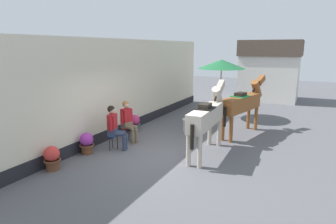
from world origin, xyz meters
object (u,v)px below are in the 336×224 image
Objects in this scene: seated_visitor_far at (128,119)px; flower_planter_inner_near at (87,143)px; cafe_parasol at (222,65)px; spare_stool_white at (187,120)px; saddled_horse_far at (243,103)px; flower_planter_nearest at (52,158)px; saddled_horse_near at (207,116)px; seated_visitor_near at (114,125)px; flower_planter_farthest at (135,123)px.

seated_visitor_far reaches higher than flower_planter_inner_near.
cafe_parasol reaches higher than spare_stool_white.
saddled_horse_far reaches higher than flower_planter_nearest.
saddled_horse_near is 3.65m from flower_planter_inner_near.
saddled_horse_near is 4.99m from cafe_parasol.
spare_stool_white is (-0.48, -2.76, -1.96)m from cafe_parasol.
flower_planter_nearest is at bearing -99.18° from seated_visitor_far.
cafe_parasol is 3.42m from spare_stool_white.
seated_visitor_near is 2.09m from flower_planter_nearest.
saddled_horse_far is 4.59× the size of flower_planter_farthest.
flower_planter_nearest is at bearing -109.32° from spare_stool_white.
seated_visitor_near is 0.46× the size of saddled_horse_near.
flower_planter_farthest is 1.97m from spare_stool_white.
seated_visitor_far reaches higher than spare_stool_white.
cafe_parasol reaches higher than seated_visitor_near.
saddled_horse_far is 1.14× the size of cafe_parasol.
flower_planter_nearest is (-0.53, -1.97, -0.44)m from seated_visitor_near.
saddled_horse_far reaches higher than seated_visitor_near.
seated_visitor_near is at bearing -112.11° from spare_stool_white.
spare_stool_white is (1.18, 2.90, -0.38)m from seated_visitor_near.
saddled_horse_near is 4.68× the size of flower_planter_inner_near.
flower_planter_nearest and flower_planter_inner_near have the same top height.
saddled_horse_near is 4.68× the size of flower_planter_farthest.
cafe_parasol is at bearing 101.83° from saddled_horse_near.
saddled_horse_far is at bearing 55.49° from flower_planter_nearest.
flower_planter_farthest is (-0.47, 1.12, -0.44)m from seated_visitor_far.
flower_planter_nearest is at bearing -105.99° from cafe_parasol.
seated_visitor_far is 2.17× the size of flower_planter_nearest.
flower_planter_farthest is at bearing -120.68° from cafe_parasol.
flower_planter_nearest is (-0.45, -2.81, -0.44)m from seated_visitor_far.
cafe_parasol is at bearing 80.17° from spare_stool_white.
cafe_parasol is (1.73, 4.82, 1.59)m from seated_visitor_far.
cafe_parasol is at bearing 123.32° from saddled_horse_far.
spare_stool_white is (1.25, 2.06, -0.38)m from seated_visitor_far.
saddled_horse_near is at bearing 26.30° from flower_planter_inner_near.
saddled_horse_far is 6.55m from flower_planter_nearest.
flower_planter_nearest is at bearing -105.05° from seated_visitor_near.
seated_visitor_far is 2.75m from saddled_horse_near.
cafe_parasol reaches higher than saddled_horse_near.
saddled_horse_far is 5.54m from flower_planter_inner_near.
saddled_horse_near is at bearing 1.64° from seated_visitor_far.
saddled_horse_near is at bearing -18.01° from flower_planter_farthest.
flower_planter_nearest is 1.00× the size of flower_planter_farthest.
saddled_horse_near is 1.02× the size of saddled_horse_far.
flower_planter_nearest is 1.31m from flower_planter_inner_near.
seated_visitor_far is 2.17× the size of flower_planter_farthest.
saddled_horse_near reaches higher than flower_planter_nearest.
flower_planter_farthest is 1.39× the size of spare_stool_white.
cafe_parasol is (2.20, 6.32, 2.03)m from flower_planter_inner_near.
cafe_parasol reaches higher than flower_planter_inner_near.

